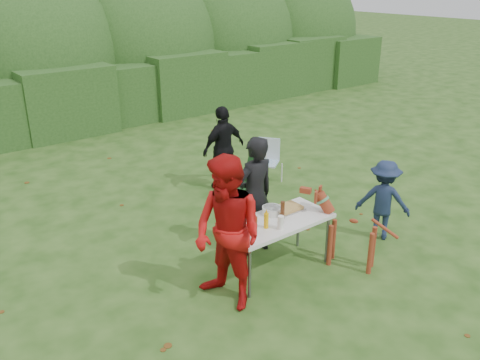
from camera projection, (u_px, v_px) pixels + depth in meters
ground at (284, 266)px, 6.92m from camera, size 80.00×80.00×0.00m
hedge_row at (64, 99)px, 12.43m from camera, size 22.00×1.40×1.70m
shrub_backdrop at (38, 60)px, 13.31m from camera, size 20.00×2.60×3.20m
folding_table at (277, 224)px, 6.59m from camera, size 1.50×0.70×0.74m
person_cook at (255, 196)px, 7.00m from camera, size 0.63×0.42×1.72m
person_red_jacket at (228, 234)px, 5.82m from camera, size 0.83×1.00×1.87m
person_black_puffy at (224, 148)px, 9.17m from camera, size 0.93×0.42×1.55m
child at (383, 200)px, 7.47m from camera, size 0.81×0.91×1.22m
dog at (353, 232)px, 6.75m from camera, size 0.89×1.16×1.03m
camping_chair at (243, 183)px, 8.52m from camera, size 0.65×0.65×0.87m
lawn_chair at (266, 161)px, 9.62m from camera, size 0.67×0.67×0.81m
food_tray at (287, 210)px, 6.84m from camera, size 0.45×0.30×0.02m
focaccia_bread at (287, 208)px, 6.82m from camera, size 0.40×0.26×0.04m
mustard_bottle at (266, 221)px, 6.34m from camera, size 0.06×0.06×0.20m
ketchup_bottle at (255, 225)px, 6.21m from camera, size 0.06×0.06×0.22m
beer_bottle at (283, 210)px, 6.58m from camera, size 0.06×0.06×0.24m
paper_towel_roll at (235, 217)px, 6.36m from camera, size 0.12×0.12×0.26m
cup_stack at (281, 223)px, 6.31m from camera, size 0.08×0.08×0.18m
pasta_bowl at (272, 210)px, 6.73m from camera, size 0.26×0.26×0.10m
plate_stack at (247, 235)px, 6.14m from camera, size 0.24×0.24×0.05m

